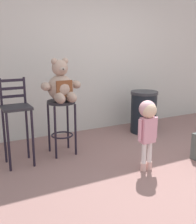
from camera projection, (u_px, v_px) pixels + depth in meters
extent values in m
plane|color=#845E5A|center=(173.00, 171.00, 3.52)|extent=(24.00, 24.00, 0.00)
cube|color=beige|center=(94.00, 35.00, 5.06)|extent=(6.88, 0.30, 3.53)
cylinder|color=black|center=(61.00, 102.00, 3.93)|extent=(0.40, 0.40, 0.04)
cylinder|color=black|center=(55.00, 133.00, 3.82)|extent=(0.03, 0.03, 0.76)
cylinder|color=black|center=(75.00, 130.00, 3.96)|extent=(0.03, 0.03, 0.76)
cylinder|color=black|center=(49.00, 127.00, 4.08)|extent=(0.03, 0.03, 0.76)
cylinder|color=black|center=(68.00, 125.00, 4.22)|extent=(0.03, 0.03, 0.76)
torus|color=black|center=(62.00, 135.00, 4.05)|extent=(0.33, 0.33, 0.02)
sphere|color=tan|center=(61.00, 88.00, 3.88)|extent=(0.37, 0.37, 0.37)
cube|color=brown|center=(64.00, 89.00, 3.75)|extent=(0.23, 0.03, 0.22)
sphere|color=tan|center=(60.00, 68.00, 3.81)|extent=(0.23, 0.23, 0.23)
ellipsoid|color=gray|center=(62.00, 69.00, 3.73)|extent=(0.10, 0.07, 0.07)
sphere|color=black|center=(63.00, 69.00, 3.71)|extent=(0.03, 0.03, 0.03)
sphere|color=tan|center=(54.00, 61.00, 3.75)|extent=(0.09, 0.09, 0.09)
sphere|color=tan|center=(65.00, 61.00, 3.83)|extent=(0.09, 0.09, 0.09)
ellipsoid|color=tan|center=(46.00, 87.00, 3.75)|extent=(0.13, 0.21, 0.12)
ellipsoid|color=tan|center=(76.00, 84.00, 3.95)|extent=(0.13, 0.21, 0.12)
ellipsoid|color=tan|center=(59.00, 98.00, 3.72)|extent=(0.13, 0.31, 0.15)
ellipsoid|color=tan|center=(71.00, 97.00, 3.79)|extent=(0.13, 0.31, 0.15)
cylinder|color=beige|center=(143.00, 167.00, 3.52)|extent=(0.08, 0.08, 0.11)
cylinder|color=silver|center=(144.00, 153.00, 3.47)|extent=(0.06, 0.06, 0.27)
cylinder|color=beige|center=(149.00, 165.00, 3.56)|extent=(0.08, 0.08, 0.11)
cylinder|color=silver|center=(150.00, 152.00, 3.51)|extent=(0.06, 0.06, 0.27)
cube|color=pink|center=(148.00, 130.00, 3.42)|extent=(0.19, 0.11, 0.32)
cylinder|color=pink|center=(140.00, 130.00, 3.36)|extent=(0.05, 0.05, 0.28)
cylinder|color=pink|center=(156.00, 127.00, 3.47)|extent=(0.05, 0.05, 0.28)
sphere|color=#D8B293|center=(149.00, 110.00, 3.36)|extent=(0.20, 0.20, 0.20)
sphere|color=#D1969E|center=(147.00, 109.00, 3.38)|extent=(0.21, 0.21, 0.21)
cylinder|color=black|center=(144.00, 113.00, 5.03)|extent=(0.47, 0.47, 0.71)
cylinder|color=#2D2D33|center=(144.00, 93.00, 4.94)|extent=(0.50, 0.50, 0.05)
cube|color=black|center=(16.00, 108.00, 3.53)|extent=(0.36, 0.36, 0.03)
cylinder|color=black|center=(9.00, 143.00, 3.43)|extent=(0.03, 0.03, 0.77)
cylinder|color=black|center=(33.00, 139.00, 3.57)|extent=(0.03, 0.03, 0.77)
cylinder|color=black|center=(4.00, 136.00, 3.69)|extent=(0.03, 0.03, 0.77)
cylinder|color=black|center=(27.00, 132.00, 3.83)|extent=(0.03, 0.03, 0.77)
cylinder|color=black|center=(1.00, 92.00, 3.55)|extent=(0.03, 0.03, 0.35)
cylinder|color=black|center=(25.00, 90.00, 3.69)|extent=(0.03, 0.03, 0.35)
cube|color=black|center=(13.00, 96.00, 3.64)|extent=(0.31, 0.02, 0.04)
cube|color=black|center=(13.00, 88.00, 3.61)|extent=(0.31, 0.02, 0.04)
cube|color=black|center=(12.00, 80.00, 3.59)|extent=(0.31, 0.02, 0.04)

